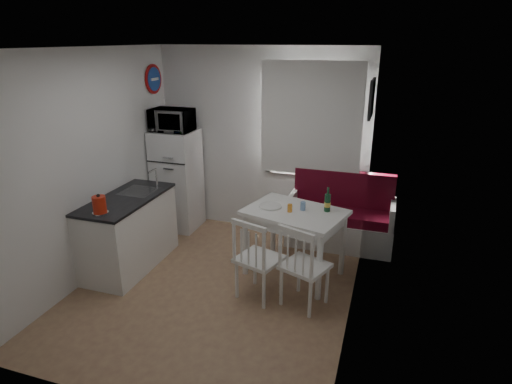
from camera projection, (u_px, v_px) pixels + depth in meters
The scene contains 22 objects.
floor at pixel (216, 287), 4.89m from camera, with size 3.00×3.50×0.02m, color #91664D.
ceiling at pixel (207, 47), 4.01m from camera, with size 3.00×3.50×0.02m, color white.
wall_back at pixel (262, 142), 6.02m from camera, with size 3.00×0.02×2.60m, color white.
wall_front at pixel (109, 255), 2.89m from camera, with size 3.00×0.02×2.60m, color white.
wall_left at pixel (92, 166), 4.89m from camera, with size 0.02×3.50×2.60m, color white.
wall_right at pixel (359, 194), 4.02m from camera, with size 0.02×3.50×2.60m, color white.
window at pixel (312, 123), 5.68m from camera, with size 1.22×0.06×1.47m, color white.
curtain at pixel (311, 120), 5.60m from camera, with size 1.35×0.02×1.50m, color white.
kitchen_counter at pixel (129, 231), 5.23m from camera, with size 0.62×1.32×1.16m.
wall_sign at pixel (154, 79), 5.89m from camera, with size 0.40×0.40×0.03m, color #19439A.
picture_frame at pixel (371, 98), 4.76m from camera, with size 0.04×0.52×0.42m, color black.
bench at pixel (340, 222), 5.79m from camera, with size 1.40×0.54×1.00m.
dining_table at pixel (295, 218), 4.93m from camera, with size 1.26×1.03×0.82m.
chair_left at pixel (256, 252), 4.45m from camera, with size 0.55×0.54×0.50m.
chair_right at pixel (304, 260), 4.31m from camera, with size 0.56×0.56×0.50m.
fridge at pixel (177, 180), 6.24m from camera, with size 0.58×0.58×1.46m, color white.
microwave at pixel (172, 120), 5.89m from camera, with size 0.56×0.38×0.31m, color white.
kettle at pixel (99, 205), 4.54m from camera, with size 0.17×0.17×0.23m, color red.
wine_bottle at pixel (328, 199), 4.83m from camera, with size 0.07×0.07×0.29m, color #164426, non-canonical shape.
drinking_glass_orange at pixel (290, 208), 4.85m from camera, with size 0.05×0.05×0.09m, color orange.
drinking_glass_blue at pixel (303, 206), 4.90m from camera, with size 0.06×0.06×0.10m, color #7DA4D5.
plate at pixel (270, 206), 5.00m from camera, with size 0.26×0.26×0.02m, color white.
Camera 1 is at (1.74, -3.89, 2.68)m, focal length 30.00 mm.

